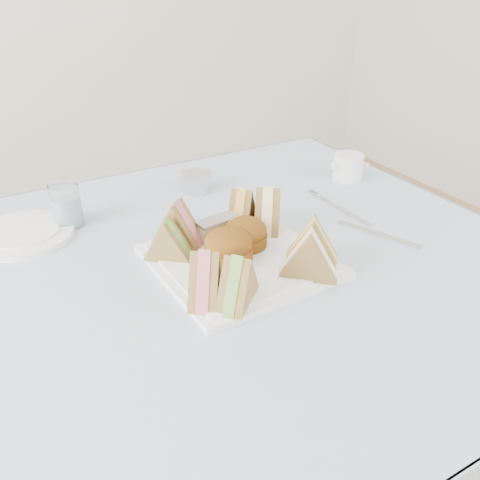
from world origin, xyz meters
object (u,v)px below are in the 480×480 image
table (252,396)px  serving_plate (240,261)px  creamer_jug (348,167)px  water_glass (66,205)px

table → serving_plate: size_ratio=3.07×
table → creamer_jug: creamer_jug is taller
water_glass → creamer_jug: bearing=-8.4°
table → serving_plate: (-0.04, -0.02, 0.38)m
serving_plate → creamer_jug: bearing=24.5°
table → creamer_jug: (0.39, 0.19, 0.41)m
water_glass → creamer_jug: size_ratio=1.23×
table → creamer_jug: 0.60m
creamer_jug → table: bearing=-154.8°
serving_plate → creamer_jug: (0.43, 0.21, 0.03)m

